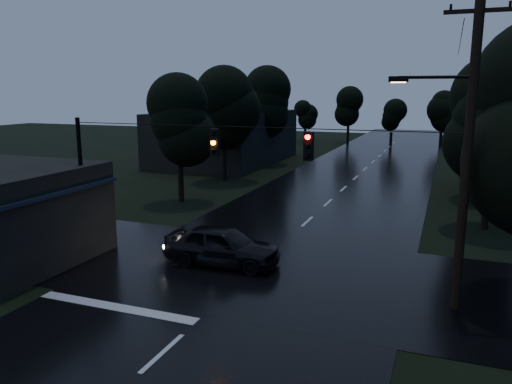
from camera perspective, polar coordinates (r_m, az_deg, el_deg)
The scene contains 14 objects.
main_road at distance 37.11m, azimuth 9.97°, elevation 0.34°, with size 12.00×120.00×0.02m, color black.
cross_street at distance 20.34m, azimuth -0.15°, elevation -8.88°, with size 60.00×9.00×0.02m, color black.
building_far_left at distance 50.53m, azimuth -3.47°, elevation 6.30°, with size 10.00×16.00×5.00m, color black.
utility_pole_main at distance 16.88m, azimuth 22.73°, elevation 4.39°, with size 3.50×0.30×10.00m.
utility_pole_far at distance 33.95m, azimuth 23.44°, elevation 5.15°, with size 2.00×0.30×7.50m.
anchor_pole_left at distance 22.48m, azimuth -19.25°, elevation 0.39°, with size 0.18×0.18×6.00m, color black.
span_signals at distance 18.02m, azimuth 0.33°, elevation 5.63°, with size 15.00×0.37×1.12m.
tree_left_a at distance 32.05m, azimuth -8.80°, elevation 8.09°, with size 3.92×3.92×8.26m.
tree_left_b at distance 39.42m, azimuth -3.74°, elevation 9.37°, with size 4.20×4.20×8.85m.
tree_left_c at distance 48.87m, azimuth 0.60°, elevation 10.25°, with size 4.48×4.48×9.44m.
tree_right_a at distance 27.88m, azimuth 25.58°, elevation 7.38°, with size 4.20×4.20×8.85m.
tree_right_b at distance 35.88m, azimuth 25.69°, elevation 8.66°, with size 4.48×4.48×9.44m.
tree_right_c at distance 45.89m, azimuth 25.57°, elevation 9.52°, with size 4.76×4.76×10.03m.
car at distance 20.74m, azimuth -3.88°, elevation -6.10°, with size 1.94×4.83×1.65m, color black.
Camera 1 is at (6.91, -5.77, 7.10)m, focal length 35.00 mm.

